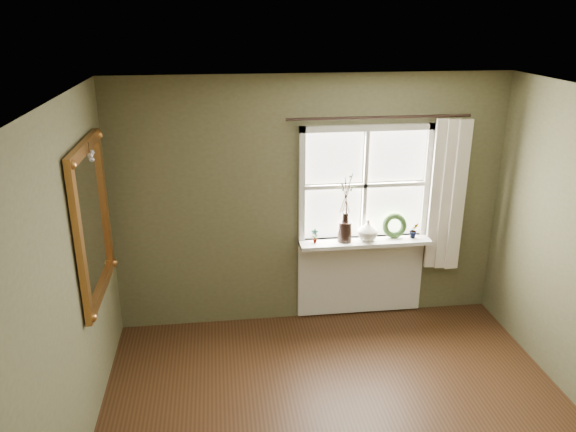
{
  "coord_description": "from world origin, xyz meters",
  "views": [
    {
      "loc": [
        -0.92,
        -3.09,
        3.16
      ],
      "look_at": [
        -0.33,
        1.55,
        1.43
      ],
      "focal_mm": 35.0,
      "sensor_mm": 36.0,
      "label": 1
    }
  ],
  "objects_px": {
    "dark_jug": "(345,231)",
    "wreath": "(394,228)",
    "cream_vase": "(368,230)",
    "gilt_mirror": "(92,221)"
  },
  "relations": [
    {
      "from": "dark_jug",
      "to": "wreath",
      "type": "bearing_deg",
      "value": 4.27
    },
    {
      "from": "gilt_mirror",
      "to": "dark_jug",
      "type": "bearing_deg",
      "value": 18.15
    },
    {
      "from": "cream_vase",
      "to": "wreath",
      "type": "bearing_deg",
      "value": 7.75
    },
    {
      "from": "dark_jug",
      "to": "gilt_mirror",
      "type": "height_order",
      "value": "gilt_mirror"
    },
    {
      "from": "cream_vase",
      "to": "gilt_mirror",
      "type": "distance_m",
      "value": 2.7
    },
    {
      "from": "dark_jug",
      "to": "cream_vase",
      "type": "distance_m",
      "value": 0.24
    },
    {
      "from": "dark_jug",
      "to": "wreath",
      "type": "distance_m",
      "value": 0.54
    },
    {
      "from": "dark_jug",
      "to": "wreath",
      "type": "xyz_separation_m",
      "value": [
        0.54,
        0.04,
        -0.01
      ]
    },
    {
      "from": "cream_vase",
      "to": "gilt_mirror",
      "type": "relative_size",
      "value": 0.17
    },
    {
      "from": "cream_vase",
      "to": "wreath",
      "type": "xyz_separation_m",
      "value": [
        0.29,
        0.04,
        -0.01
      ]
    }
  ]
}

